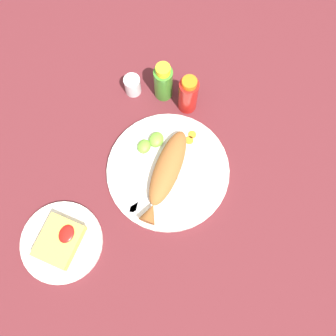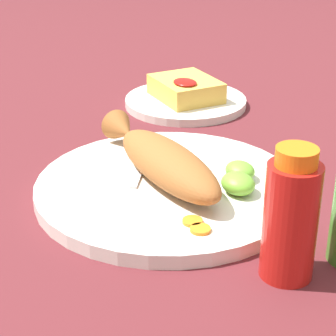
# 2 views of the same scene
# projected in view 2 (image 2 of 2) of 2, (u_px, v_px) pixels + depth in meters

# --- Properties ---
(ground_plane) EXTENTS (4.00, 4.00, 0.00)m
(ground_plane) POSITION_uv_depth(u_px,v_px,m) (168.00, 194.00, 0.80)
(ground_plane) COLOR #561E23
(main_plate) EXTENTS (0.35, 0.35, 0.02)m
(main_plate) POSITION_uv_depth(u_px,v_px,m) (168.00, 188.00, 0.79)
(main_plate) COLOR silver
(main_plate) RESTS_ON ground_plane
(fried_fish) EXTENTS (0.27, 0.08, 0.05)m
(fried_fish) POSITION_uv_depth(u_px,v_px,m) (162.00, 160.00, 0.79)
(fried_fish) COLOR #935628
(fried_fish) RESTS_ON main_plate
(fork_near) EXTENTS (0.16, 0.12, 0.00)m
(fork_near) POSITION_uv_depth(u_px,v_px,m) (146.00, 154.00, 0.86)
(fork_near) COLOR silver
(fork_near) RESTS_ON main_plate
(fork_far) EXTENTS (0.18, 0.05, 0.00)m
(fork_far) POSITION_uv_depth(u_px,v_px,m) (182.00, 153.00, 0.87)
(fork_far) COLOR silver
(fork_far) RESTS_ON main_plate
(carrot_slice_near) EXTENTS (0.02, 0.02, 0.00)m
(carrot_slice_near) POSITION_uv_depth(u_px,v_px,m) (193.00, 221.00, 0.69)
(carrot_slice_near) COLOR orange
(carrot_slice_near) RESTS_ON main_plate
(carrot_slice_mid) EXTENTS (0.02, 0.02, 0.00)m
(carrot_slice_mid) POSITION_uv_depth(u_px,v_px,m) (200.00, 229.00, 0.68)
(carrot_slice_mid) COLOR orange
(carrot_slice_mid) RESTS_ON main_plate
(lime_wedge_main) EXTENTS (0.05, 0.04, 0.03)m
(lime_wedge_main) POSITION_uv_depth(u_px,v_px,m) (238.00, 183.00, 0.76)
(lime_wedge_main) COLOR #6BB233
(lime_wedge_main) RESTS_ON main_plate
(lime_wedge_side) EXTENTS (0.04, 0.04, 0.02)m
(lime_wedge_side) POSITION_uv_depth(u_px,v_px,m) (240.00, 171.00, 0.79)
(lime_wedge_side) COLOR #6BB233
(lime_wedge_side) RESTS_ON main_plate
(hot_sauce_bottle_red) EXTENTS (0.06, 0.06, 0.14)m
(hot_sauce_bottle_red) POSITION_uv_depth(u_px,v_px,m) (291.00, 217.00, 0.61)
(hot_sauce_bottle_red) COLOR #B21914
(hot_sauce_bottle_red) RESTS_ON ground_plane
(side_plate_fries) EXTENTS (0.22, 0.22, 0.01)m
(side_plate_fries) POSITION_uv_depth(u_px,v_px,m) (186.00, 102.00, 1.11)
(side_plate_fries) COLOR silver
(side_plate_fries) RESTS_ON ground_plane
(fries_pile) EXTENTS (0.12, 0.10, 0.04)m
(fries_pile) POSITION_uv_depth(u_px,v_px,m) (186.00, 88.00, 1.10)
(fries_pile) COLOR gold
(fries_pile) RESTS_ON side_plate_fries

